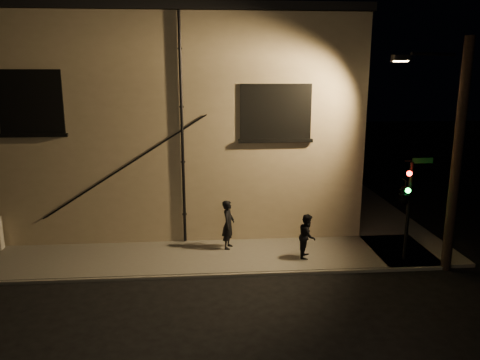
{
  "coord_description": "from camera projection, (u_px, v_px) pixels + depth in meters",
  "views": [
    {
      "loc": [
        -1.06,
        -13.95,
        6.46
      ],
      "look_at": [
        0.2,
        1.8,
        2.75
      ],
      "focal_mm": 35.0,
      "sensor_mm": 36.0,
      "label": 1
    }
  ],
  "objects": [
    {
      "name": "ground",
      "position": [
        238.0,
        276.0,
        15.1
      ],
      "size": [
        90.0,
        90.0,
        0.0
      ],
      "primitive_type": "plane",
      "color": "black"
    },
    {
      "name": "pedestrian_a",
      "position": [
        228.0,
        224.0,
        16.94
      ],
      "size": [
        0.61,
        0.76,
        1.8
      ],
      "primitive_type": "imported",
      "rotation": [
        0.0,
        0.0,
        1.26
      ],
      "color": "black",
      "rests_on": "sidewalk"
    },
    {
      "name": "traffic_signal",
      "position": [
        405.0,
        193.0,
        15.43
      ],
      "size": [
        1.2,
        2.07,
        3.55
      ],
      "color": "black",
      "rests_on": "sidewalk"
    },
    {
      "name": "streetlamp_pole",
      "position": [
        454.0,
        152.0,
        14.74
      ],
      "size": [
        2.03,
        1.4,
        7.48
      ],
      "color": "black",
      "rests_on": "ground"
    },
    {
      "name": "sidewalk",
      "position": [
        260.0,
        228.0,
        19.44
      ],
      "size": [
        21.0,
        16.0,
        0.12
      ],
      "color": "#5D5953",
      "rests_on": "ground"
    },
    {
      "name": "pedestrian_b",
      "position": [
        307.0,
        236.0,
        16.14
      ],
      "size": [
        0.79,
        0.9,
        1.54
      ],
      "primitive_type": "imported",
      "rotation": [
        0.0,
        0.0,
        1.24
      ],
      "color": "black",
      "rests_on": "sidewalk"
    },
    {
      "name": "building",
      "position": [
        162.0,
        114.0,
        22.58
      ],
      "size": [
        16.2,
        12.23,
        8.8
      ],
      "color": "tan",
      "rests_on": "ground"
    }
  ]
}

